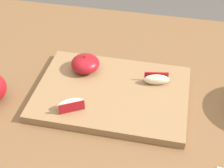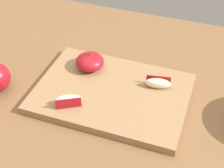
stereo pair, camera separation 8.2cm
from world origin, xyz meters
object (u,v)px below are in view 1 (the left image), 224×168
cutting_board (112,93)px  apple_wedge_left (157,79)px  apple_half_skin_up (85,64)px  apple_wedge_back (71,104)px

cutting_board → apple_wedge_left: 0.12m
cutting_board → apple_wedge_left: bearing=25.0°
cutting_board → apple_half_skin_up: bearing=142.6°
cutting_board → apple_wedge_back: size_ratio=5.70×
cutting_board → apple_half_skin_up: 0.11m
apple_half_skin_up → apple_wedge_left: bearing=-5.1°
apple_half_skin_up → apple_wedge_left: apple_half_skin_up is taller
cutting_board → apple_half_skin_up: apple_half_skin_up is taller
apple_half_skin_up → apple_wedge_back: bearing=-87.9°
apple_wedge_back → cutting_board: bearing=46.1°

